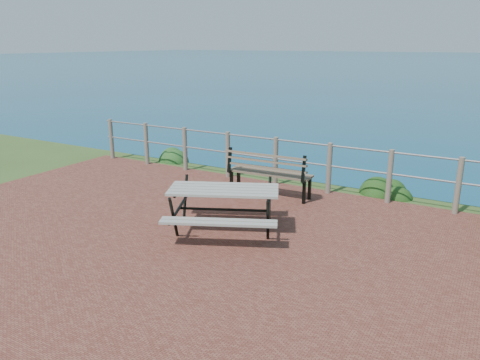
# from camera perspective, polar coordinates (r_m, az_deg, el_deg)

# --- Properties ---
(ground) EXTENTS (10.00, 7.00, 0.12)m
(ground) POSITION_cam_1_polar(r_m,az_deg,el_deg) (7.09, -7.69, -7.54)
(ground) COLOR brown
(ground) RESTS_ON ground
(safety_railing) EXTENTS (9.40, 0.10, 1.00)m
(safety_railing) POSITION_cam_1_polar(r_m,az_deg,el_deg) (9.63, 4.37, 2.62)
(safety_railing) COLOR #6B5B4C
(safety_railing) RESTS_ON ground
(picnic_table) EXTENTS (1.80, 1.33, 0.70)m
(picnic_table) POSITION_cam_1_polar(r_m,az_deg,el_deg) (7.22, -1.98, -3.09)
(picnic_table) COLOR gray
(picnic_table) RESTS_ON ground
(park_bench) EXTENTS (1.64, 0.48, 0.92)m
(park_bench) POSITION_cam_1_polar(r_m,az_deg,el_deg) (8.90, 3.68, 1.71)
(park_bench) COLOR brown
(park_bench) RESTS_ON ground
(shrub_lip_west) EXTENTS (0.77, 0.77, 0.51)m
(shrub_lip_west) POSITION_cam_1_polar(r_m,az_deg,el_deg) (12.15, -7.86, 2.64)
(shrub_lip_west) COLOR #204A1B
(shrub_lip_west) RESTS_ON ground
(shrub_lip_east) EXTENTS (0.87, 0.87, 0.65)m
(shrub_lip_east) POSITION_cam_1_polar(r_m,az_deg,el_deg) (9.62, 17.98, -1.72)
(shrub_lip_east) COLOR #143E13
(shrub_lip_east) RESTS_ON ground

